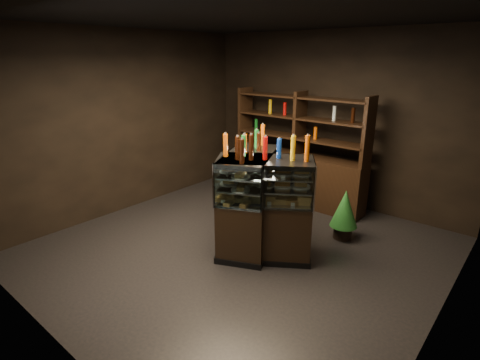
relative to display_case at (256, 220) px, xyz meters
name	(u,v)px	position (x,y,z in m)	size (l,w,h in m)	color
ground	(240,248)	(-0.19, -0.11, -0.46)	(5.00, 5.00, 0.00)	black
room_shell	(240,109)	(-0.19, -0.11, 1.48)	(5.02, 5.02, 3.01)	black
display_case	(256,220)	(0.00, 0.00, 0.00)	(1.54, 1.39, 1.36)	black
food_display	(257,180)	(0.00, 0.00, 0.56)	(1.17, 1.13, 0.42)	gold
bottles_top	(258,145)	(0.00, 0.00, 1.03)	(1.00, 0.99, 0.30)	silver
potted_conifer	(345,208)	(0.77, 1.10, 0.03)	(0.40, 0.40, 0.85)	black
back_shelving	(297,170)	(-0.56, 1.94, 0.15)	(2.53, 0.44, 2.00)	black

